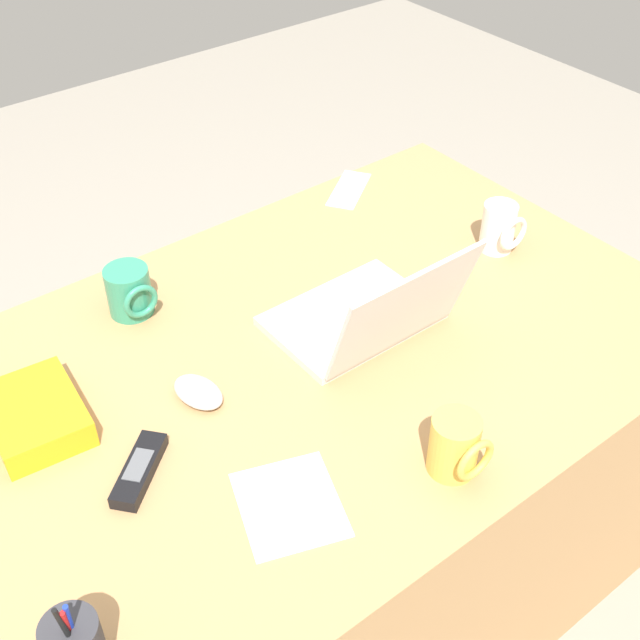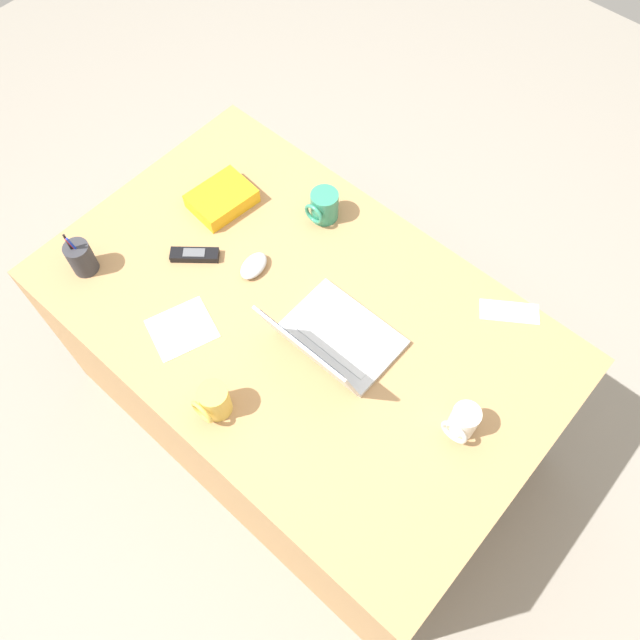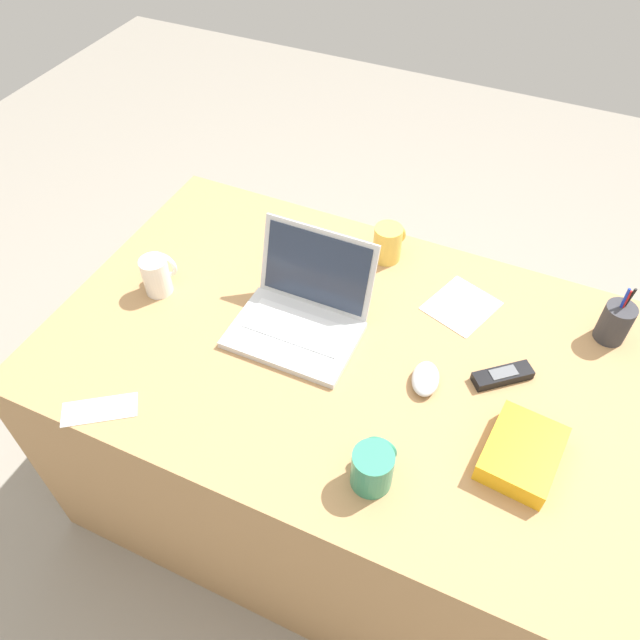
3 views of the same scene
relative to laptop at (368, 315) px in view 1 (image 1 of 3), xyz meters
name	(u,v)px [view 1 (image 1 of 3)]	position (x,y,z in m)	size (l,w,h in m)	color
ground_plane	(306,582)	(0.14, -0.02, -0.79)	(6.00, 6.00, 0.00)	gray
desk	(305,485)	(0.14, -0.02, -0.42)	(1.52, 0.96, 0.75)	tan
laptop	(368,315)	(0.00, 0.00, 0.00)	(0.32, 0.29, 0.22)	silver
computer_mouse	(198,392)	(0.35, -0.05, -0.03)	(0.07, 0.10, 0.03)	silver
coffee_mug_white	(500,228)	(-0.41, -0.04, 0.01)	(0.08, 0.09, 0.11)	white
coffee_mug_tall	(456,446)	(0.11, 0.34, 0.01)	(0.08, 0.09, 0.11)	#E0BC4C
coffee_mug_spare	(130,292)	(0.33, -0.34, 0.00)	(0.09, 0.10, 0.10)	#338C6B
cordless_phone	(139,470)	(0.52, 0.04, -0.03)	(0.14, 0.13, 0.03)	black
snack_bag	(35,416)	(0.60, -0.16, -0.02)	(0.15, 0.19, 0.05)	#F2AD19
paper_note_near_laptop	(349,189)	(-0.31, -0.43, -0.04)	(0.17, 0.07, 0.00)	white
paper_note_left	(290,504)	(0.36, 0.24, -0.04)	(0.15, 0.17, 0.00)	white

